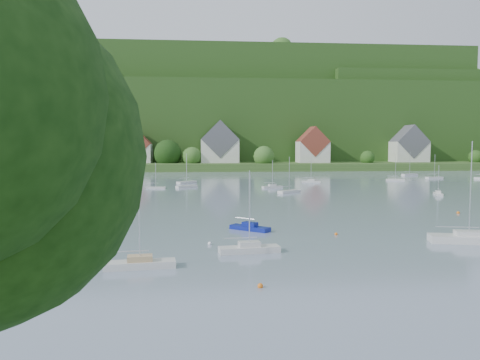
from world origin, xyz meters
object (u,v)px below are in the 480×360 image
object	(u,v)px
near_sailboat_2	(140,263)
near_sailboat_3	(249,248)
near_sailboat_0	(54,244)
near_sailboat_4	(469,238)
near_sailboat_1	(250,227)

from	to	relation	value
near_sailboat_2	near_sailboat_3	size ratio (longest dim) A/B	1.01
near_sailboat_0	near_sailboat_4	size ratio (longest dim) A/B	0.87
near_sailboat_1	near_sailboat_4	size ratio (longest dim) A/B	0.65
near_sailboat_3	near_sailboat_4	size ratio (longest dim) A/B	0.74
near_sailboat_1	near_sailboat_2	distance (m)	20.59
near_sailboat_0	near_sailboat_3	world-z (taller)	near_sailboat_0
near_sailboat_1	near_sailboat_3	world-z (taller)	near_sailboat_3
near_sailboat_1	near_sailboat_2	world-z (taller)	near_sailboat_2
near_sailboat_1	near_sailboat_4	bearing A→B (deg)	16.75
near_sailboat_2	near_sailboat_4	xyz separation A→B (m)	(34.41, 7.52, 0.09)
near_sailboat_2	near_sailboat_3	xyz separation A→B (m)	(10.08, 5.03, -0.00)
near_sailboat_0	near_sailboat_3	size ratio (longest dim) A/B	1.18
near_sailboat_1	near_sailboat_3	bearing A→B (deg)	-57.02
near_sailboat_2	near_sailboat_4	world-z (taller)	near_sailboat_4
near_sailboat_0	near_sailboat_1	world-z (taller)	near_sailboat_0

